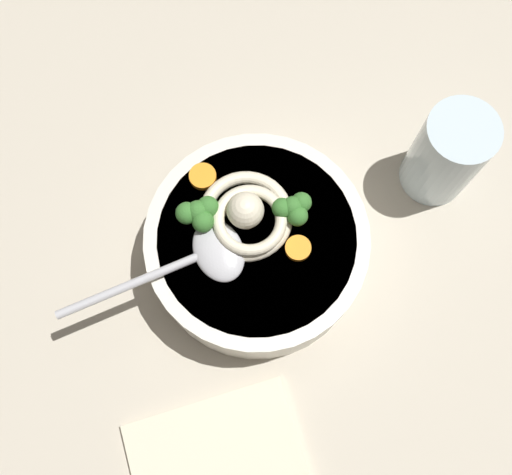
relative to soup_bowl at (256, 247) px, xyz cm
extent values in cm
cube|color=#BCB29E|center=(0.09, 1.29, -5.63)|extent=(107.07, 107.07, 4.07)
cylinder|color=silver|center=(0.00, 0.00, -0.12)|extent=(20.73, 20.73, 6.95)
cylinder|color=#B27A33|center=(0.00, 0.00, 0.16)|extent=(18.24, 18.24, 6.39)
torus|color=beige|center=(-0.04, 2.10, 3.96)|extent=(8.65, 8.65, 1.19)
torus|color=beige|center=(0.52, 1.72, 4.91)|extent=(9.27, 9.27, 1.07)
sphere|color=beige|center=(-0.04, 2.10, 5.51)|extent=(3.36, 3.36, 3.36)
ellipsoid|color=#B7B7BC|center=(-3.61, 0.34, 4.16)|extent=(4.95, 6.39, 1.60)
cylinder|color=#B7B7BC|center=(-11.08, 1.06, 4.16)|extent=(15.01, 2.22, 0.80)
cylinder|color=#7A9E60|center=(-3.65, 4.07, 3.90)|extent=(1.02, 1.02, 1.09)
sphere|color=#38752D|center=(-3.65, 4.07, 5.45)|extent=(2.00, 2.00, 2.00)
sphere|color=#38752D|center=(-2.65, 4.07, 5.26)|extent=(2.00, 2.00, 2.00)
sphere|color=#38752D|center=(-4.55, 4.43, 5.35)|extent=(2.00, 2.00, 2.00)
sphere|color=#38752D|center=(-3.65, 3.07, 5.30)|extent=(2.00, 2.00, 2.00)
cylinder|color=#7A9E60|center=(3.94, 0.43, 3.87)|extent=(0.95, 0.95, 1.02)
sphere|color=#38752D|center=(3.94, 0.43, 5.31)|extent=(1.87, 1.87, 1.87)
sphere|color=#38752D|center=(4.87, 0.43, 5.14)|extent=(1.87, 1.87, 1.87)
sphere|color=#38752D|center=(3.09, 0.77, 5.23)|extent=(1.87, 1.87, 1.87)
sphere|color=#38752D|center=(3.94, -0.50, 5.18)|extent=(1.87, 1.87, 1.87)
cylinder|color=orange|center=(2.77, -2.78, 3.66)|extent=(2.35, 2.35, 0.59)
cylinder|color=orange|center=(-1.52, 7.49, 3.70)|extent=(2.53, 2.53, 0.67)
cylinder|color=silver|center=(20.52, -1.25, 1.87)|extent=(6.85, 6.85, 10.92)
cube|color=beige|center=(-12.75, -16.21, -3.19)|extent=(17.89, 15.81, 0.80)
camera|label=1|loc=(-7.52, -13.58, 56.34)|focal=42.74mm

